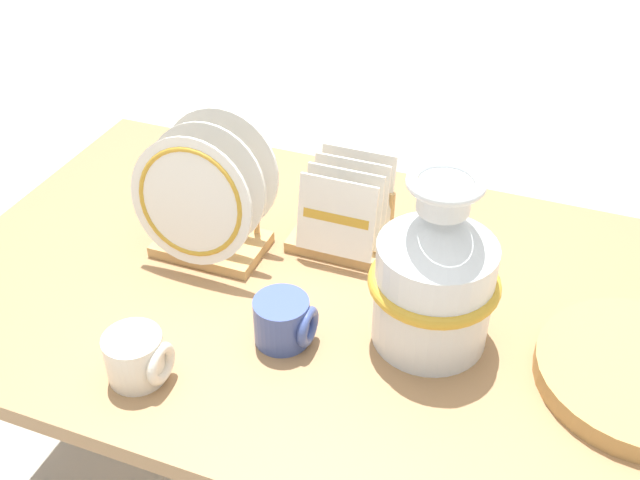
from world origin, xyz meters
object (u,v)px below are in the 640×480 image
at_px(dish_rack_round_plates, 205,205).
at_px(mug_cream_glaze, 138,358).
at_px(ceramic_vase, 435,273).
at_px(dish_rack_square_plates, 347,220).
at_px(mug_cobalt_glaze, 284,321).

height_order(dish_rack_round_plates, mug_cream_glaze, dish_rack_round_plates).
bearing_deg(dish_rack_round_plates, ceramic_vase, -9.75).
relative_size(ceramic_vase, mug_cream_glaze, 3.11).
relative_size(ceramic_vase, dish_rack_round_plates, 1.20).
distance_m(dish_rack_square_plates, mug_cream_glaze, 0.50).
height_order(dish_rack_square_plates, mug_cobalt_glaze, dish_rack_square_plates).
bearing_deg(ceramic_vase, dish_rack_round_plates, 170.25).
distance_m(ceramic_vase, mug_cobalt_glaze, 0.27).
distance_m(dish_rack_round_plates, mug_cobalt_glaze, 0.30).
xyz_separation_m(ceramic_vase, dish_rack_round_plates, (-0.46, 0.08, -0.03)).
relative_size(ceramic_vase, mug_cobalt_glaze, 3.11).
xyz_separation_m(mug_cobalt_glaze, mug_cream_glaze, (-0.19, -0.16, 0.00)).
distance_m(dish_rack_square_plates, mug_cobalt_glaze, 0.30).
bearing_deg(mug_cobalt_glaze, dish_rack_round_plates, 143.49).
bearing_deg(dish_rack_square_plates, ceramic_vase, -42.72).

